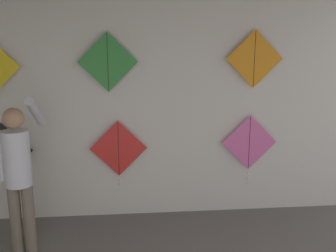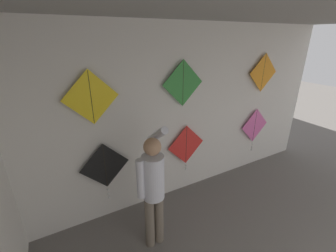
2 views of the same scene
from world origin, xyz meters
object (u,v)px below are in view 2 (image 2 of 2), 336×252
object	(u,v)px
shopkeeper	(153,184)
kite_2	(254,127)
kite_1	(186,146)
kite_3	(91,98)
kite_5	(263,73)
kite_0	(105,168)
kite_4	(183,83)

from	to	relation	value
shopkeeper	kite_2	bearing A→B (deg)	15.35
shopkeeper	kite_1	bearing A→B (deg)	36.92
kite_3	kite_5	bearing A→B (deg)	0.00
kite_2	kite_5	bearing A→B (deg)	3.24
kite_0	kite_5	world-z (taller)	kite_5
kite_0	kite_1	distance (m)	1.36
kite_3	kite_2	bearing A→B (deg)	-0.01
kite_0	kite_1	xyz separation A→B (m)	(1.36, 0.00, 0.01)
kite_0	kite_2	distance (m)	3.00
kite_2	kite_5	size ratio (longest dim) A/B	1.30
kite_5	shopkeeper	bearing A→B (deg)	-164.13
shopkeeper	kite_2	xyz separation A→B (m)	(2.60, 0.74, -0.03)
kite_1	kite_2	distance (m)	1.64
kite_4	kite_0	bearing A→B (deg)	-179.97
shopkeeper	kite_3	size ratio (longest dim) A/B	2.36
kite_1	kite_0	bearing A→B (deg)	-179.99
kite_1	kite_3	world-z (taller)	kite_3
kite_5	kite_1	bearing A→B (deg)	-179.98
kite_1	kite_4	world-z (taller)	kite_4
kite_3	kite_5	xyz separation A→B (m)	(3.07, 0.00, 0.08)
shopkeeper	kite_1	size ratio (longest dim) A/B	1.97
kite_2	kite_4	size ratio (longest dim) A/B	1.30
shopkeeper	kite_0	distance (m)	0.84
kite_2	kite_3	distance (m)	3.22
kite_3	kite_5	distance (m)	3.08
kite_3	kite_4	xyz separation A→B (m)	(1.33, 0.00, 0.05)
kite_0	kite_2	bearing A→B (deg)	0.00
shopkeeper	kite_4	bearing A→B (deg)	39.76
kite_0	kite_3	world-z (taller)	kite_3
kite_3	kite_4	size ratio (longest dim) A/B	1.00
kite_0	kite_3	size ratio (longest dim) A/B	1.30
kite_2	kite_5	xyz separation A→B (m)	(0.01, 0.00, 1.07)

